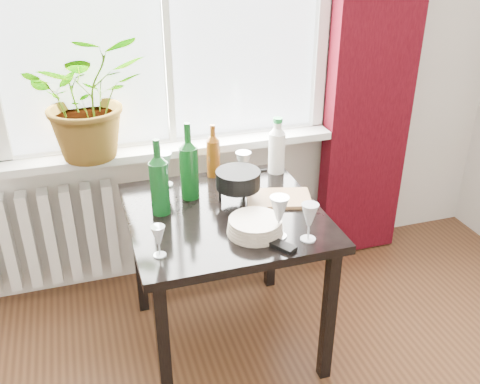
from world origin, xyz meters
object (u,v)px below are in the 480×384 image
object	(u,v)px
plate_stack	(255,226)
cutting_board	(279,198)
cleaning_bottle	(277,145)
wine_bottle_right	(189,161)
radiator	(40,239)
potted_plant	(88,97)
table	(225,229)
wineglass_front_left	(159,241)
bottle_amber	(213,150)
wineglass_front_right	(279,217)
wineglass_far_right	(309,222)
wineglass_back_left	(165,169)
fondue_pot	(238,187)
tv_remote	(276,244)
wine_bottle_left	(159,176)
wineglass_back_center	(243,168)

from	to	relation	value
plate_stack	cutting_board	size ratio (longest dim) A/B	0.81
cleaning_bottle	wine_bottle_right	bearing A→B (deg)	-164.02
radiator	potted_plant	world-z (taller)	potted_plant
cleaning_bottle	table	bearing A→B (deg)	-138.67
wineglass_front_left	bottle_amber	bearing A→B (deg)	58.76
wineglass_front_right	wineglass_far_right	bearing A→B (deg)	-28.70
plate_stack	cutting_board	xyz separation A→B (m)	(0.20, 0.24, -0.02)
wineglass_far_right	wineglass_back_left	bearing A→B (deg)	124.53
wineglass_far_right	plate_stack	size ratio (longest dim) A/B	0.71
fondue_pot	potted_plant	bearing A→B (deg)	141.67
wine_bottle_right	wineglass_back_left	xyz separation A→B (m)	(-0.08, 0.16, -0.10)
potted_plant	plate_stack	world-z (taller)	potted_plant
tv_remote	cutting_board	bearing A→B (deg)	34.91
wine_bottle_left	wine_bottle_right	distance (m)	0.19
tv_remote	cutting_board	distance (m)	0.39
cleaning_bottle	wineglass_far_right	bearing A→B (deg)	-99.47
bottle_amber	wineglass_far_right	xyz separation A→B (m)	(0.21, -0.70, -0.05)
radiator	cutting_board	distance (m)	1.32
wineglass_front_right	tv_remote	bearing A→B (deg)	-117.12
wineglass_front_left	wineglass_far_right	bearing A→B (deg)	-6.24
wineglass_front_right	plate_stack	xyz separation A→B (m)	(-0.08, 0.06, -0.06)
plate_stack	wineglass_back_center	bearing A→B (deg)	78.60
radiator	tv_remote	world-z (taller)	tv_remote
cleaning_bottle	tv_remote	distance (m)	0.71
table	potted_plant	size ratio (longest dim) A/B	1.39
cleaning_bottle	tv_remote	bearing A→B (deg)	-110.76
potted_plant	tv_remote	xyz separation A→B (m)	(0.63, -0.89, -0.40)
potted_plant	plate_stack	bearing A→B (deg)	-53.08
cutting_board	plate_stack	bearing A→B (deg)	-129.29
wineglass_far_right	bottle_amber	bearing A→B (deg)	106.68
wineglass_front_left	tv_remote	size ratio (longest dim) A/B	0.80
table	fondue_pot	size ratio (longest dim) A/B	3.66
bottle_amber	cutting_board	distance (m)	0.43
wineglass_far_right	tv_remote	world-z (taller)	wineglass_far_right
bottle_amber	tv_remote	bearing A→B (deg)	-84.17
table	wineglass_front_right	xyz separation A→B (m)	(0.15, -0.26, 0.19)
bottle_amber	fondue_pot	world-z (taller)	bottle_amber
table	wineglass_back_left	world-z (taller)	wineglass_back_left
wineglass_back_left	cleaning_bottle	bearing A→B (deg)	-2.09
potted_plant	bottle_amber	size ratio (longest dim) A/B	2.20
wine_bottle_left	potted_plant	bearing A→B (deg)	116.24
bottle_amber	cutting_board	world-z (taller)	bottle_amber
wineglass_back_left	fondue_pot	xyz separation A→B (m)	(0.28, -0.28, -0.01)
wine_bottle_right	cleaning_bottle	size ratio (longest dim) A/B	1.26
wineglass_far_right	wineglass_back_left	distance (m)	0.81
wine_bottle_left	cleaning_bottle	size ratio (longest dim) A/B	1.20
tv_remote	potted_plant	bearing A→B (deg)	92.62
potted_plant	wineglass_back_center	distance (m)	0.81
wine_bottle_left	fondue_pot	size ratio (longest dim) A/B	1.53
bottle_amber	tv_remote	distance (m)	0.72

